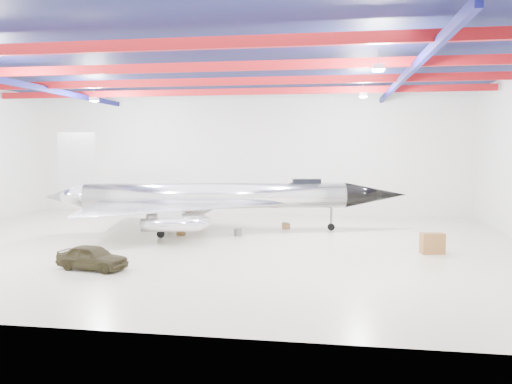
# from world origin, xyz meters

# --- Properties ---
(floor) EXTENTS (40.00, 40.00, 0.00)m
(floor) POSITION_xyz_m (0.00, 0.00, 0.00)
(floor) COLOR beige
(floor) RESTS_ON ground
(wall_back) EXTENTS (40.00, 0.00, 40.00)m
(wall_back) POSITION_xyz_m (0.00, 15.00, 5.50)
(wall_back) COLOR silver
(wall_back) RESTS_ON floor
(ceiling) EXTENTS (40.00, 40.00, 0.00)m
(ceiling) POSITION_xyz_m (0.00, 0.00, 11.00)
(ceiling) COLOR #0A0F38
(ceiling) RESTS_ON wall_back
(ceiling_structure) EXTENTS (39.50, 29.50, 1.08)m
(ceiling_structure) POSITION_xyz_m (0.00, 0.00, 10.32)
(ceiling_structure) COLOR maroon
(ceiling_structure) RESTS_ON ceiling
(jet_aircraft) EXTENTS (25.70, 17.62, 7.08)m
(jet_aircraft) POSITION_xyz_m (-0.27, 4.68, 2.32)
(jet_aircraft) COLOR silver
(jet_aircraft) RESTS_ON floor
(jeep) EXTENTS (3.81, 2.10, 1.23)m
(jeep) POSITION_xyz_m (-3.70, -7.23, 0.61)
(jeep) COLOR #312C18
(jeep) RESTS_ON floor
(desk) EXTENTS (1.40, 0.91, 1.19)m
(desk) POSITION_xyz_m (13.63, -0.85, 0.59)
(desk) COLOR brown
(desk) RESTS_ON floor
(crate_ply) EXTENTS (0.57, 0.49, 0.35)m
(crate_ply) POSITION_xyz_m (-2.30, 2.79, 0.17)
(crate_ply) COLOR olive
(crate_ply) RESTS_ON floor
(toolbox_red) EXTENTS (0.44, 0.36, 0.30)m
(toolbox_red) POSITION_xyz_m (-1.96, 6.14, 0.15)
(toolbox_red) COLOR #A61B10
(toolbox_red) RESTS_ON floor
(engine_drum) EXTENTS (0.63, 0.63, 0.48)m
(engine_drum) POSITION_xyz_m (1.60, 3.29, 0.24)
(engine_drum) COLOR #59595B
(engine_drum) RESTS_ON floor
(parts_bin) EXTENTS (0.65, 0.57, 0.39)m
(parts_bin) POSITION_xyz_m (4.59, 6.78, 0.19)
(parts_bin) COLOR olive
(parts_bin) RESTS_ON floor
(crate_small) EXTENTS (0.36, 0.30, 0.23)m
(crate_small) POSITION_xyz_m (-4.60, 7.57, 0.12)
(crate_small) COLOR #59595B
(crate_small) RESTS_ON floor
(spares_box) EXTENTS (0.44, 0.44, 0.37)m
(spares_box) POSITION_xyz_m (4.43, 7.44, 0.19)
(spares_box) COLOR #59595B
(spares_box) RESTS_ON floor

